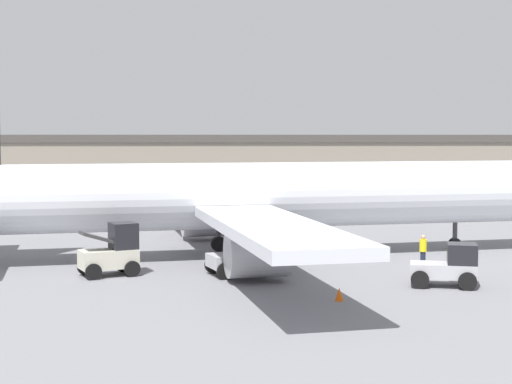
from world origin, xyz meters
TOP-DOWN VIEW (x-y plane):
  - ground_plane at (0.00, 0.00)m, footprint 400.00×400.00m
  - terminal_building at (8.26, 36.08)m, footprint 89.68×17.22m
  - airplane at (-1.09, -0.18)m, footprint 40.88×36.67m
  - ground_crew_worker at (8.40, -4.02)m, footprint 0.37×0.37m
  - baggage_tug at (-1.05, -5.66)m, footprint 3.23×2.79m
  - belt_loader_truck at (-7.33, -5.46)m, footprint 3.13×2.63m
  - pushback_tug at (8.11, -9.29)m, footprint 3.21×2.42m
  - safety_cone_near at (2.66, -11.99)m, footprint 0.36×0.36m

SIDE VIEW (x-z plane):
  - ground_plane at x=0.00m, z-range 0.00..0.00m
  - safety_cone_near at x=2.66m, z-range 0.00..0.55m
  - ground_crew_worker at x=8.40m, z-range 0.06..1.74m
  - pushback_tug at x=8.11m, z-range -0.06..1.90m
  - baggage_tug at x=-1.05m, z-range -0.05..1.90m
  - belt_loader_truck at x=-7.33m, z-range -0.12..2.44m
  - airplane at x=-1.09m, z-range -2.95..9.82m
  - terminal_building at x=8.26m, z-range 0.01..6.90m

